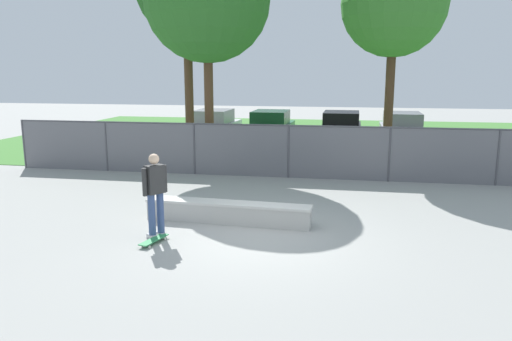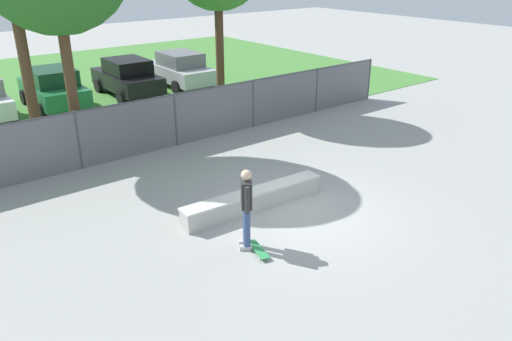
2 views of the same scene
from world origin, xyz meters
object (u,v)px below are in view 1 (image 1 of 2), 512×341
object	(u,v)px
car_white	(214,126)
car_black	(341,129)
concrete_ledge	(228,212)
car_silver	(401,130)
skateboarder	(155,192)
tree_mid	(394,5)
skateboard	(154,240)
car_green	(271,128)

from	to	relation	value
car_white	car_black	world-z (taller)	same
concrete_ledge	car_silver	bearing A→B (deg)	67.37
car_white	car_black	xyz separation A→B (m)	(6.13, -0.06, 0.00)
skateboarder	tree_mid	distance (m)	11.31
car_black	car_silver	size ratio (longest dim) A/B	1.00
tree_mid	skateboard	bearing A→B (deg)	-120.41
car_green	car_silver	distance (m)	6.04
skateboard	tree_mid	bearing A→B (deg)	59.59
skateboarder	car_black	size ratio (longest dim) A/B	0.43
skateboarder	car_white	bearing A→B (deg)	99.98
car_white	car_green	size ratio (longest dim) A/B	1.00
skateboarder	car_green	size ratio (longest dim) A/B	0.43
concrete_ledge	car_black	xyz separation A→B (m)	(2.46, 12.44, 0.59)
car_silver	car_black	bearing A→B (deg)	-179.46
concrete_ledge	car_black	bearing A→B (deg)	78.79
concrete_ledge	car_silver	distance (m)	13.52
skateboarder	tree_mid	size ratio (longest dim) A/B	0.24
car_green	skateboarder	bearing A→B (deg)	-91.62
car_white	car_silver	distance (m)	8.86
tree_mid	car_black	world-z (taller)	tree_mid
skateboarder	car_silver	xyz separation A→B (m)	(6.43, 13.79, -0.17)
tree_mid	car_white	xyz separation A→B (m)	(-7.82, 5.07, -4.90)
concrete_ledge	skateboard	world-z (taller)	concrete_ledge
skateboard	car_green	world-z (taller)	car_green
skateboarder	car_green	xyz separation A→B (m)	(0.39, 13.72, -0.17)
skateboard	car_black	size ratio (longest dim) A/B	0.19
tree_mid	skateboarder	bearing A→B (deg)	-121.62
skateboard	car_white	distance (m)	14.39
skateboarder	skateboard	bearing A→B (deg)	-79.57
car_white	skateboarder	bearing A→B (deg)	-80.02
skateboarder	tree_mid	bearing A→B (deg)	58.38
car_silver	concrete_ledge	bearing A→B (deg)	-112.63
car_white	skateboard	bearing A→B (deg)	-80.01
concrete_ledge	car_white	size ratio (longest dim) A/B	0.93
skateboard	car_green	distance (m)	14.07
car_black	skateboarder	bearing A→B (deg)	-105.05
concrete_ledge	car_silver	world-z (taller)	car_silver
car_black	car_white	bearing A→B (deg)	179.42
concrete_ledge	skateboarder	world-z (taller)	skateboarder
skateboarder	tree_mid	xyz separation A→B (m)	(5.39, 8.75, 4.73)
tree_mid	car_black	bearing A→B (deg)	108.59
concrete_ledge	car_black	size ratio (longest dim) A/B	0.93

